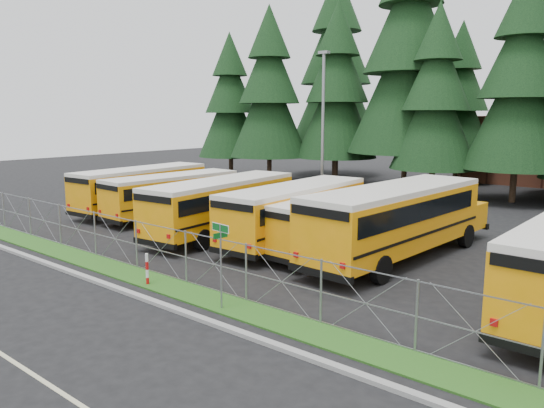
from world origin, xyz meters
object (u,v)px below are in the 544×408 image
at_px(light_standard, 323,125).
at_px(bus_3, 227,207).
at_px(street_sign, 221,248).
at_px(bus_6, 400,223).
at_px(bus_4, 300,214).
at_px(striped_bollard, 147,270).
at_px(bus_5, 341,223).
at_px(bus_0, 146,189).
at_px(bus_1, 177,196).

bearing_deg(light_standard, bus_3, -85.69).
bearing_deg(street_sign, bus_6, 80.35).
relative_size(bus_4, striped_bollard, 9.07).
bearing_deg(bus_4, bus_3, -169.84).
height_order(bus_3, bus_5, bus_3).
relative_size(bus_0, bus_5, 1.10).
height_order(bus_3, street_sign, bus_3).
height_order(bus_0, bus_4, bus_4).
bearing_deg(bus_4, bus_5, -0.18).
bearing_deg(light_standard, bus_6, -40.37).
distance_m(bus_0, striped_bollard, 15.45).
bearing_deg(bus_3, light_standard, 88.75).
bearing_deg(bus_6, light_standard, 142.87).
bearing_deg(street_sign, bus_3, 133.75).
height_order(bus_1, striped_bollard, bus_1).
bearing_deg(bus_0, bus_5, -5.21).
height_order(bus_1, bus_6, bus_6).
bearing_deg(light_standard, street_sign, -64.88).
height_order(bus_3, striped_bollard, bus_3).
height_order(bus_0, bus_5, bus_0).
bearing_deg(striped_bollard, bus_1, 135.03).
height_order(bus_5, street_sign, street_sign).
xyz_separation_m(bus_3, bus_4, (4.00, 0.96, -0.03)).
relative_size(bus_0, bus_6, 0.89).
distance_m(bus_4, bus_5, 2.30).
distance_m(bus_0, bus_4, 12.70).
distance_m(street_sign, light_standard, 19.62).
distance_m(bus_6, striped_bollard, 10.70).
xyz_separation_m(bus_1, striped_bollard, (9.13, -9.12, -0.72)).
height_order(bus_0, street_sign, bus_0).
xyz_separation_m(bus_1, bus_4, (9.48, -0.36, 0.11)).
distance_m(bus_5, street_sign, 8.99).
bearing_deg(striped_bollard, street_sign, 0.14).
bearing_deg(bus_6, street_sign, -96.41).
distance_m(bus_1, street_sign, 15.85).
height_order(bus_5, striped_bollard, bus_5).
relative_size(bus_5, light_standard, 0.96).
relative_size(bus_3, bus_4, 1.02).
relative_size(bus_6, light_standard, 1.20).
relative_size(bus_6, striped_bollard, 10.15).
height_order(bus_0, bus_1, bus_0).
bearing_deg(light_standard, bus_5, -50.82).
distance_m(bus_3, bus_4, 4.11).
distance_m(street_sign, striped_bollard, 4.08).
bearing_deg(bus_1, light_standard, 62.91).
bearing_deg(striped_bollard, bus_4, 87.74).
xyz_separation_m(bus_0, bus_4, (12.70, -0.49, 0.01)).
bearing_deg(bus_0, bus_3, -13.25).
bearing_deg(street_sign, bus_0, 150.23).
bearing_deg(striped_bollard, bus_6, 59.68).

